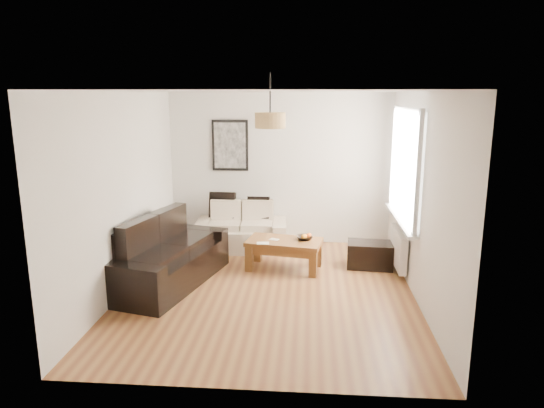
# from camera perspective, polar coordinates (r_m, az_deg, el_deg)

# --- Properties ---
(floor) EXTENTS (4.50, 4.50, 0.00)m
(floor) POSITION_cam_1_polar(r_m,az_deg,el_deg) (6.63, -0.42, -10.05)
(floor) COLOR brown
(floor) RESTS_ON ground
(ceiling) EXTENTS (3.80, 4.50, 0.00)m
(ceiling) POSITION_cam_1_polar(r_m,az_deg,el_deg) (6.11, -0.46, 13.05)
(ceiling) COLOR white
(ceiling) RESTS_ON floor
(wall_back) EXTENTS (3.80, 0.04, 2.60)m
(wall_back) POSITION_cam_1_polar(r_m,az_deg,el_deg) (8.45, 0.89, 4.12)
(wall_back) COLOR silver
(wall_back) RESTS_ON floor
(wall_front) EXTENTS (3.80, 0.04, 2.60)m
(wall_front) POSITION_cam_1_polar(r_m,az_deg,el_deg) (4.07, -3.18, -5.41)
(wall_front) COLOR silver
(wall_front) RESTS_ON floor
(wall_left) EXTENTS (0.04, 4.50, 2.60)m
(wall_left) POSITION_cam_1_polar(r_m,az_deg,el_deg) (6.67, -16.92, 1.24)
(wall_left) COLOR silver
(wall_left) RESTS_ON floor
(wall_right) EXTENTS (0.04, 4.50, 2.60)m
(wall_right) POSITION_cam_1_polar(r_m,az_deg,el_deg) (6.37, 16.87, 0.71)
(wall_right) COLOR silver
(wall_right) RESTS_ON floor
(window_bay) EXTENTS (0.14, 1.90, 1.60)m
(window_bay) POSITION_cam_1_polar(r_m,az_deg,el_deg) (7.08, 15.36, 4.44)
(window_bay) COLOR white
(window_bay) RESTS_ON wall_right
(radiator) EXTENTS (0.10, 0.90, 0.52)m
(radiator) POSITION_cam_1_polar(r_m,az_deg,el_deg) (7.34, 14.50, -5.01)
(radiator) COLOR white
(radiator) RESTS_ON wall_right
(poster) EXTENTS (0.62, 0.04, 0.87)m
(poster) POSITION_cam_1_polar(r_m,az_deg,el_deg) (8.46, -4.91, 6.82)
(poster) COLOR black
(poster) RESTS_ON wall_back
(pendant_shade) EXTENTS (0.40, 0.40, 0.20)m
(pendant_shade) POSITION_cam_1_polar(r_m,az_deg,el_deg) (6.42, -0.21, 9.73)
(pendant_shade) COLOR tan
(pendant_shade) RESTS_ON ceiling
(loveseat_cream) EXTENTS (1.55, 0.90, 0.75)m
(loveseat_cream) POSITION_cam_1_polar(r_m,az_deg,el_deg) (8.25, -3.59, -2.70)
(loveseat_cream) COLOR beige
(loveseat_cream) RESTS_ON floor
(sofa_leather) EXTENTS (1.45, 2.20, 0.87)m
(sofa_leather) POSITION_cam_1_polar(r_m,az_deg,el_deg) (6.89, -12.29, -5.57)
(sofa_leather) COLOR black
(sofa_leather) RESTS_ON floor
(coffee_table) EXTENTS (1.18, 0.77, 0.45)m
(coffee_table) POSITION_cam_1_polar(r_m,az_deg,el_deg) (7.34, 1.43, -5.89)
(coffee_table) COLOR brown
(coffee_table) RESTS_ON floor
(ottoman) EXTENTS (0.71, 0.49, 0.38)m
(ottoman) POSITION_cam_1_polar(r_m,az_deg,el_deg) (7.56, 11.35, -5.83)
(ottoman) COLOR black
(ottoman) RESTS_ON floor
(cushion_left) EXTENTS (0.45, 0.16, 0.44)m
(cushion_left) POSITION_cam_1_polar(r_m,az_deg,el_deg) (8.39, -5.80, -0.13)
(cushion_left) COLOR black
(cushion_left) RESTS_ON loveseat_cream
(cushion_right) EXTENTS (0.38, 0.12, 0.37)m
(cushion_right) POSITION_cam_1_polar(r_m,az_deg,el_deg) (8.31, -1.60, -0.43)
(cushion_right) COLOR black
(cushion_right) RESTS_ON loveseat_cream
(fruit_bowl) EXTENTS (0.30, 0.30, 0.06)m
(fruit_bowl) POSITION_cam_1_polar(r_m,az_deg,el_deg) (7.29, 3.80, -3.96)
(fruit_bowl) COLOR black
(fruit_bowl) RESTS_ON coffee_table
(orange_a) EXTENTS (0.08, 0.08, 0.07)m
(orange_a) POSITION_cam_1_polar(r_m,az_deg,el_deg) (7.33, 3.85, -3.78)
(orange_a) COLOR orange
(orange_a) RESTS_ON fruit_bowl
(orange_b) EXTENTS (0.10, 0.10, 0.08)m
(orange_b) POSITION_cam_1_polar(r_m,az_deg,el_deg) (7.36, 4.36, -3.72)
(orange_b) COLOR #DF5312
(orange_b) RESTS_ON fruit_bowl
(orange_c) EXTENTS (0.08, 0.08, 0.07)m
(orange_c) POSITION_cam_1_polar(r_m,az_deg,el_deg) (7.30, 3.69, -3.84)
(orange_c) COLOR orange
(orange_c) RESTS_ON fruit_bowl
(papers) EXTENTS (0.19, 0.14, 0.01)m
(papers) POSITION_cam_1_polar(r_m,az_deg,el_deg) (7.11, -1.07, -4.59)
(papers) COLOR white
(papers) RESTS_ON coffee_table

